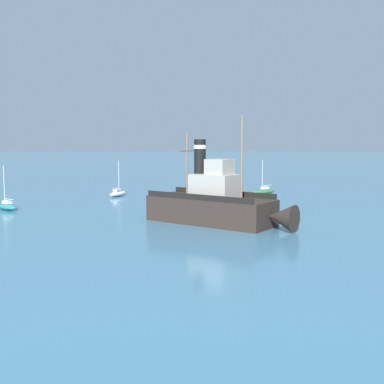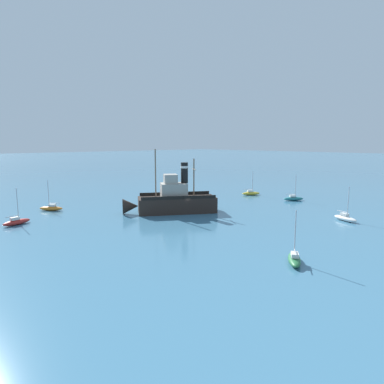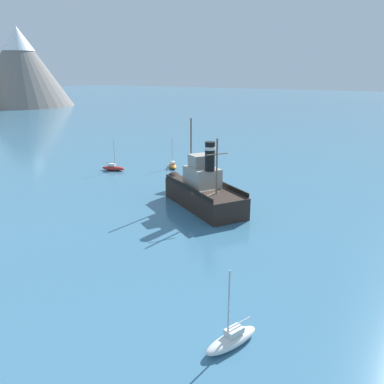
{
  "view_description": "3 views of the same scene",
  "coord_description": "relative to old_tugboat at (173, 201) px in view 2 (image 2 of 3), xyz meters",
  "views": [
    {
      "loc": [
        46.05,
        1.99,
        7.71
      ],
      "look_at": [
        2.95,
        -0.76,
        3.05
      ],
      "focal_mm": 45.0,
      "sensor_mm": 36.0,
      "label": 1
    },
    {
      "loc": [
        -38.61,
        35.26,
        11.1
      ],
      "look_at": [
        -1.13,
        0.21,
        3.43
      ],
      "focal_mm": 32.0,
      "sensor_mm": 36.0,
      "label": 2
    },
    {
      "loc": [
        -37.3,
        -20.6,
        15.17
      ],
      "look_at": [
        -1.23,
        0.82,
        2.58
      ],
      "focal_mm": 38.0,
      "sensor_mm": 36.0,
      "label": 3
    }
  ],
  "objects": [
    {
      "name": "old_tugboat",
      "position": [
        0.0,
        0.0,
        0.0
      ],
      "size": [
        10.5,
        14.0,
        9.9
      ],
      "color": "#2D231E",
      "rests_on": "ground"
    },
    {
      "name": "sailboat_yellow",
      "position": [
        2.22,
        -22.85,
        -1.4
      ],
      "size": [
        2.93,
        3.81,
        4.9
      ],
      "color": "gold",
      "rests_on": "ground"
    },
    {
      "name": "sailboat_teal",
      "position": [
        -7.32,
        -23.34,
        -1.4
      ],
      "size": [
        3.16,
        3.7,
        4.9
      ],
      "color": "#23757A",
      "rests_on": "ground"
    },
    {
      "name": "sailboat_orange",
      "position": [
        14.45,
        13.53,
        -1.4
      ],
      "size": [
        3.58,
        3.34,
        4.9
      ],
      "color": "orange",
      "rests_on": "ground"
    },
    {
      "name": "ground_plane",
      "position": [
        -1.93,
        -1.4,
        -1.83
      ],
      "size": [
        600.0,
        600.0,
        0.0
      ],
      "primitive_type": "plane",
      "color": "teal"
    },
    {
      "name": "sailboat_white",
      "position": [
        -21.04,
        -13.83,
        -1.4
      ],
      "size": [
        3.95,
        2.32,
        4.9
      ],
      "color": "white",
      "rests_on": "ground"
    },
    {
      "name": "sailboat_green",
      "position": [
        -25.03,
        6.53,
        -1.4
      ],
      "size": [
        3.09,
        3.74,
        4.9
      ],
      "color": "#286B3D",
      "rests_on": "ground"
    },
    {
      "name": "sailboat_red",
      "position": [
        8.08,
        20.56,
        -1.4
      ],
      "size": [
        2.06,
        3.96,
        4.9
      ],
      "color": "#B22823",
      "rests_on": "ground"
    }
  ]
}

